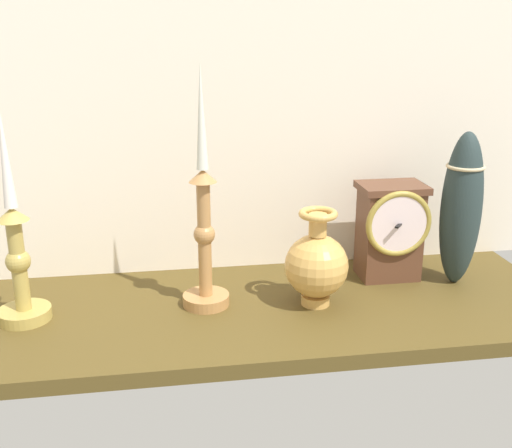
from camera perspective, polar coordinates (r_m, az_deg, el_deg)
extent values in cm
cube|color=#51401B|center=(103.00, 0.77, -8.03)|extent=(100.00, 36.00, 2.40)
cube|color=white|center=(111.39, -0.78, 12.08)|extent=(120.00, 2.00, 65.00)
cube|color=brown|center=(113.21, 12.14, -0.93)|extent=(10.29, 7.41, 16.07)
cube|color=brown|center=(110.77, 12.43, 3.30)|extent=(11.52, 8.30, 1.20)
torus|color=#A8913C|center=(108.58, 13.01, 0.01)|extent=(11.75, 1.07, 11.75)
cylinder|color=white|center=(108.49, 13.03, 0.00)|extent=(9.82, 0.40, 9.82)
cube|color=black|center=(108.23, 13.09, -0.05)|extent=(2.77, 3.32, 0.30)
cylinder|color=tan|center=(103.80, -20.51, -7.76)|extent=(8.11, 8.11, 1.80)
cylinder|color=tan|center=(100.70, -21.01, -3.60)|extent=(2.34, 2.34, 14.40)
sphere|color=tan|center=(100.45, -21.05, -3.21)|extent=(3.75, 3.75, 3.75)
cone|color=tan|center=(98.14, -21.54, 0.86)|extent=(4.80, 4.80, 2.00)
cone|color=white|center=(96.08, -22.15, 5.95)|extent=(1.94, 1.94, 15.85)
cylinder|color=#B7824A|center=(102.44, -4.61, -6.94)|extent=(7.61, 7.61, 1.80)
cylinder|color=#B7824A|center=(98.52, -4.76, -1.47)|extent=(2.16, 2.16, 18.93)
sphere|color=#B7824A|center=(98.21, -4.78, -0.95)|extent=(3.46, 3.46, 3.46)
cone|color=#B7824A|center=(95.55, -4.92, 4.46)|extent=(4.42, 4.42, 2.00)
cone|color=white|center=(93.83, -5.07, 9.89)|extent=(1.84, 1.84, 16.28)
cylinder|color=#DAA553|center=(102.81, 5.49, -6.93)|extent=(4.64, 4.64, 1.60)
sphere|color=#DAA553|center=(100.45, 5.59, -3.85)|extent=(10.32, 10.32, 10.32)
cylinder|color=#DAA553|center=(98.07, 5.71, -0.07)|extent=(2.89, 2.89, 3.61)
torus|color=#DAA553|center=(97.53, 5.74, 0.94)|extent=(6.21, 6.21, 1.12)
ellipsoid|color=#263535|center=(112.15, 18.35, 1.29)|extent=(6.91, 6.91, 26.99)
torus|color=#CCB78C|center=(110.33, 18.74, 5.04)|extent=(6.48, 6.48, 0.60)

